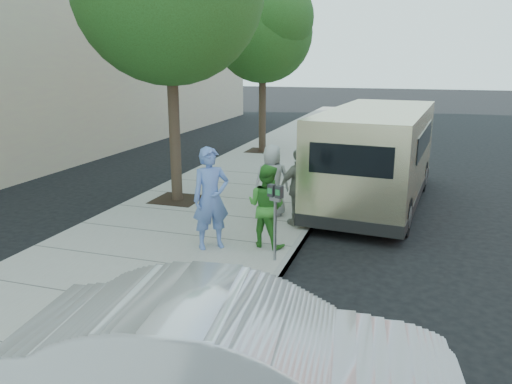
{
  "coord_description": "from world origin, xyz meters",
  "views": [
    {
      "loc": [
        3.53,
        -8.99,
        3.72
      ],
      "look_at": [
        0.53,
        0.37,
        1.1
      ],
      "focal_mm": 35.0,
      "sensor_mm": 36.0,
      "label": 1
    }
  ],
  "objects_px": {
    "sedan": "(236,365)",
    "person_green_shirt": "(266,206)",
    "parking_meter": "(275,206)",
    "person_gray_shirt": "(272,180)",
    "person_striped_polo": "(299,187)",
    "person_officer": "(211,198)",
    "tree_far": "(264,28)",
    "van": "(377,154)"
  },
  "relations": [
    {
      "from": "tree_far",
      "to": "person_officer",
      "type": "height_order",
      "value": "tree_far"
    },
    {
      "from": "person_gray_shirt",
      "to": "person_striped_polo",
      "type": "bearing_deg",
      "value": 123.75
    },
    {
      "from": "sedan",
      "to": "person_green_shirt",
      "type": "height_order",
      "value": "person_green_shirt"
    },
    {
      "from": "parking_meter",
      "to": "person_striped_polo",
      "type": "bearing_deg",
      "value": 112.15
    },
    {
      "from": "sedan",
      "to": "person_gray_shirt",
      "type": "bearing_deg",
      "value": 5.73
    },
    {
      "from": "person_officer",
      "to": "person_gray_shirt",
      "type": "xyz_separation_m",
      "value": [
        0.54,
        2.38,
        -0.15
      ]
    },
    {
      "from": "tree_far",
      "to": "person_officer",
      "type": "bearing_deg",
      "value": -78.42
    },
    {
      "from": "sedan",
      "to": "person_gray_shirt",
      "type": "distance_m",
      "value": 6.93
    },
    {
      "from": "tree_far",
      "to": "person_striped_polo",
      "type": "distance_m",
      "value": 10.07
    },
    {
      "from": "tree_far",
      "to": "person_green_shirt",
      "type": "bearing_deg",
      "value": -72.72
    },
    {
      "from": "person_gray_shirt",
      "to": "parking_meter",
      "type": "bearing_deg",
      "value": 83.98
    },
    {
      "from": "van",
      "to": "person_officer",
      "type": "bearing_deg",
      "value": -115.46
    },
    {
      "from": "tree_far",
      "to": "person_green_shirt",
      "type": "height_order",
      "value": "tree_far"
    },
    {
      "from": "person_officer",
      "to": "person_green_shirt",
      "type": "distance_m",
      "value": 1.08
    },
    {
      "from": "person_gray_shirt",
      "to": "person_green_shirt",
      "type": "bearing_deg",
      "value": 79.68
    },
    {
      "from": "parking_meter",
      "to": "person_green_shirt",
      "type": "bearing_deg",
      "value": 139.45
    },
    {
      "from": "tree_far",
      "to": "person_green_shirt",
      "type": "relative_size",
      "value": 3.96
    },
    {
      "from": "van",
      "to": "person_officer",
      "type": "xyz_separation_m",
      "value": [
        -2.72,
        -4.62,
        -0.19
      ]
    },
    {
      "from": "tree_far",
      "to": "van",
      "type": "relative_size",
      "value": 0.94
    },
    {
      "from": "parking_meter",
      "to": "person_green_shirt",
      "type": "height_order",
      "value": "person_green_shirt"
    },
    {
      "from": "sedan",
      "to": "person_striped_polo",
      "type": "bearing_deg",
      "value": -0.02
    },
    {
      "from": "person_striped_polo",
      "to": "sedan",
      "type": "bearing_deg",
      "value": 56.19
    },
    {
      "from": "parking_meter",
      "to": "person_green_shirt",
      "type": "relative_size",
      "value": 0.87
    },
    {
      "from": "van",
      "to": "sedan",
      "type": "relative_size",
      "value": 1.52
    },
    {
      "from": "person_green_shirt",
      "to": "person_striped_polo",
      "type": "bearing_deg",
      "value": -89.56
    },
    {
      "from": "person_green_shirt",
      "to": "person_gray_shirt",
      "type": "relative_size",
      "value": 0.97
    },
    {
      "from": "parking_meter",
      "to": "person_gray_shirt",
      "type": "xyz_separation_m",
      "value": [
        -0.81,
        2.63,
        -0.19
      ]
    },
    {
      "from": "parking_meter",
      "to": "person_striped_polo",
      "type": "distance_m",
      "value": 2.14
    },
    {
      "from": "sedan",
      "to": "person_green_shirt",
      "type": "distance_m",
      "value": 4.92
    },
    {
      "from": "sedan",
      "to": "person_striped_polo",
      "type": "distance_m",
      "value": 6.31
    },
    {
      "from": "tree_far",
      "to": "person_gray_shirt",
      "type": "height_order",
      "value": "tree_far"
    },
    {
      "from": "van",
      "to": "person_gray_shirt",
      "type": "distance_m",
      "value": 3.15
    },
    {
      "from": "van",
      "to": "person_gray_shirt",
      "type": "height_order",
      "value": "van"
    },
    {
      "from": "tree_far",
      "to": "person_officer",
      "type": "distance_m",
      "value": 11.36
    },
    {
      "from": "van",
      "to": "person_officer",
      "type": "height_order",
      "value": "van"
    },
    {
      "from": "van",
      "to": "sedan",
      "type": "height_order",
      "value": "van"
    },
    {
      "from": "person_green_shirt",
      "to": "person_gray_shirt",
      "type": "bearing_deg",
      "value": -64.59
    },
    {
      "from": "van",
      "to": "sedan",
      "type": "bearing_deg",
      "value": -88.93
    },
    {
      "from": "parking_meter",
      "to": "person_gray_shirt",
      "type": "bearing_deg",
      "value": 127.99
    },
    {
      "from": "person_green_shirt",
      "to": "person_striped_polo",
      "type": "relative_size",
      "value": 0.96
    },
    {
      "from": "person_officer",
      "to": "person_striped_polo",
      "type": "xyz_separation_m",
      "value": [
        1.3,
        1.88,
        -0.14
      ]
    },
    {
      "from": "person_striped_polo",
      "to": "person_green_shirt",
      "type": "bearing_deg",
      "value": 36.8
    }
  ]
}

